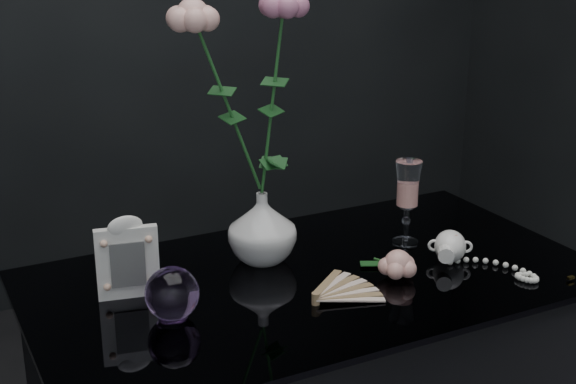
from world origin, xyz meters
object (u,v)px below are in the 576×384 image
vase (262,227)px  picture_frame (127,257)px  paperweight (172,294)px  wine_glass (407,203)px  pearl_jar (450,245)px  loose_rose (398,264)px

vase → picture_frame: size_ratio=0.92×
vase → paperweight: size_ratio=1.53×
wine_glass → paperweight: wine_glass is taller
vase → picture_frame: (-0.28, -0.03, 0.01)m
wine_glass → pearl_jar: (0.03, -0.11, -0.06)m
paperweight → loose_rose: paperweight is taller
paperweight → vase: bearing=32.1°
picture_frame → paperweight: (0.04, -0.11, -0.03)m
vase → paperweight: (-0.24, -0.15, -0.02)m
wine_glass → loose_rose: bearing=-129.8°
pearl_jar → picture_frame: bearing=-158.6°
vase → wine_glass: 0.31m
picture_frame → paperweight: size_ratio=1.67×
paperweight → picture_frame: bearing=109.8°
picture_frame → loose_rose: picture_frame is taller
wine_glass → picture_frame: wine_glass is taller
picture_frame → loose_rose: bearing=-6.4°
wine_glass → pearl_jar: 0.13m
wine_glass → loose_rose: (-0.11, -0.13, -0.06)m
pearl_jar → wine_glass: bearing=137.3°
wine_glass → picture_frame: bearing=178.2°
loose_rose → pearl_jar: 0.14m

